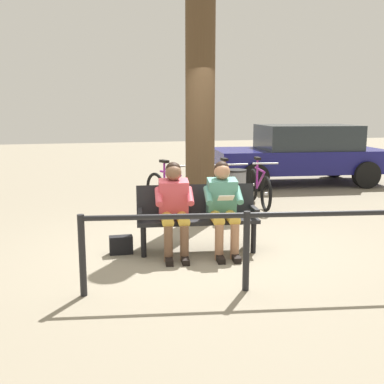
{
  "coord_description": "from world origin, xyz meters",
  "views": [
    {
      "loc": [
        1.6,
        5.74,
        1.89
      ],
      "look_at": [
        0.05,
        -0.29,
        0.75
      ],
      "focal_mm": 43.13,
      "sensor_mm": 36.0,
      "label": 1
    }
  ],
  "objects_px": {
    "handbag": "(121,245)",
    "bicycle_black": "(198,191)",
    "bench": "(197,213)",
    "bicycle_orange": "(227,189)",
    "bicycle_green": "(170,192)",
    "person_companion": "(174,204)",
    "tree_trunk": "(200,109)",
    "litter_bin": "(236,194)",
    "parked_car": "(301,153)",
    "person_reading": "(223,203)",
    "bicycle_red": "(259,187)"
  },
  "relations": [
    {
      "from": "person_reading",
      "to": "handbag",
      "type": "height_order",
      "value": "person_reading"
    },
    {
      "from": "person_companion",
      "to": "parked_car",
      "type": "xyz_separation_m",
      "value": [
        -4.31,
        -4.83,
        0.11
      ]
    },
    {
      "from": "handbag",
      "to": "tree_trunk",
      "type": "xyz_separation_m",
      "value": [
        -1.45,
        -1.36,
        1.75
      ]
    },
    {
      "from": "tree_trunk",
      "to": "bicycle_red",
      "type": "xyz_separation_m",
      "value": [
        -1.48,
        -1.02,
        -1.51
      ]
    },
    {
      "from": "tree_trunk",
      "to": "bicycle_green",
      "type": "distance_m",
      "value": 1.84
    },
    {
      "from": "person_companion",
      "to": "handbag",
      "type": "height_order",
      "value": "person_companion"
    },
    {
      "from": "handbag",
      "to": "tree_trunk",
      "type": "relative_size",
      "value": 0.08
    },
    {
      "from": "bench",
      "to": "handbag",
      "type": "bearing_deg",
      "value": 4.56
    },
    {
      "from": "parked_car",
      "to": "person_companion",
      "type": "bearing_deg",
      "value": 54.74
    },
    {
      "from": "person_reading",
      "to": "tree_trunk",
      "type": "xyz_separation_m",
      "value": [
        -0.13,
        -1.61,
        1.21
      ]
    },
    {
      "from": "bench",
      "to": "handbag",
      "type": "height_order",
      "value": "bench"
    },
    {
      "from": "bicycle_orange",
      "to": "bicycle_black",
      "type": "bearing_deg",
      "value": -87.07
    },
    {
      "from": "parked_car",
      "to": "bicycle_green",
      "type": "bearing_deg",
      "value": 37.4
    },
    {
      "from": "handbag",
      "to": "bench",
      "type": "bearing_deg",
      "value": 177.24
    },
    {
      "from": "litter_bin",
      "to": "person_reading",
      "type": "bearing_deg",
      "value": 65.1
    },
    {
      "from": "litter_bin",
      "to": "bicycle_red",
      "type": "bearing_deg",
      "value": -131.62
    },
    {
      "from": "handbag",
      "to": "person_companion",
      "type": "bearing_deg",
      "value": 165.88
    },
    {
      "from": "bench",
      "to": "tree_trunk",
      "type": "bearing_deg",
      "value": -99.66
    },
    {
      "from": "tree_trunk",
      "to": "bicycle_black",
      "type": "relative_size",
      "value": 2.23
    },
    {
      "from": "handbag",
      "to": "bicycle_black",
      "type": "xyz_separation_m",
      "value": [
        -1.68,
        -2.33,
        0.24
      ]
    },
    {
      "from": "tree_trunk",
      "to": "bicycle_orange",
      "type": "bearing_deg",
      "value": -129.11
    },
    {
      "from": "person_reading",
      "to": "person_companion",
      "type": "relative_size",
      "value": 1.0
    },
    {
      "from": "bench",
      "to": "tree_trunk",
      "type": "height_order",
      "value": "tree_trunk"
    },
    {
      "from": "handbag",
      "to": "parked_car",
      "type": "distance_m",
      "value": 6.86
    },
    {
      "from": "person_reading",
      "to": "litter_bin",
      "type": "distance_m",
      "value": 1.92
    },
    {
      "from": "handbag",
      "to": "bicycle_orange",
      "type": "distance_m",
      "value": 3.29
    },
    {
      "from": "bicycle_black",
      "to": "parked_car",
      "type": "relative_size",
      "value": 0.38
    },
    {
      "from": "tree_trunk",
      "to": "bicycle_black",
      "type": "bearing_deg",
      "value": -103.77
    },
    {
      "from": "bench",
      "to": "bicycle_black",
      "type": "xyz_separation_m",
      "value": [
        -0.67,
        -2.38,
        -0.15
      ]
    },
    {
      "from": "bicycle_orange",
      "to": "bicycle_green",
      "type": "distance_m",
      "value": 1.13
    },
    {
      "from": "bicycle_orange",
      "to": "bicycle_black",
      "type": "height_order",
      "value": "same"
    },
    {
      "from": "bicycle_orange",
      "to": "tree_trunk",
      "type": "bearing_deg",
      "value": -40.57
    },
    {
      "from": "person_reading",
      "to": "bicycle_red",
      "type": "xyz_separation_m",
      "value": [
        -1.61,
        -2.64,
        -0.31
      ]
    },
    {
      "from": "bicycle_black",
      "to": "bicycle_green",
      "type": "xyz_separation_m",
      "value": [
        0.54,
        -0.03,
        0.0
      ]
    },
    {
      "from": "bicycle_orange",
      "to": "bicycle_green",
      "type": "bearing_deg",
      "value": -90.61
    },
    {
      "from": "bicycle_green",
      "to": "person_companion",
      "type": "bearing_deg",
      "value": -31.27
    },
    {
      "from": "tree_trunk",
      "to": "bicycle_orange",
      "type": "height_order",
      "value": "tree_trunk"
    },
    {
      "from": "person_reading",
      "to": "handbag",
      "type": "relative_size",
      "value": 4.0
    },
    {
      "from": "bicycle_orange",
      "to": "person_reading",
      "type": "bearing_deg",
      "value": -21.43
    },
    {
      "from": "bench",
      "to": "bicycle_green",
      "type": "xyz_separation_m",
      "value": [
        -0.12,
        -2.4,
        -0.15
      ]
    },
    {
      "from": "tree_trunk",
      "to": "litter_bin",
      "type": "relative_size",
      "value": 4.38
    },
    {
      "from": "bicycle_red",
      "to": "bicycle_black",
      "type": "bearing_deg",
      "value": -79.1
    },
    {
      "from": "person_reading",
      "to": "bicycle_green",
      "type": "distance_m",
      "value": 2.63
    },
    {
      "from": "bench",
      "to": "bicycle_orange",
      "type": "relative_size",
      "value": 0.98
    },
    {
      "from": "tree_trunk",
      "to": "bicycle_orange",
      "type": "distance_m",
      "value": 2.0
    },
    {
      "from": "person_companion",
      "to": "bicycle_green",
      "type": "xyz_separation_m",
      "value": [
        -0.46,
        -2.53,
        -0.3
      ]
    },
    {
      "from": "person_companion",
      "to": "bicycle_orange",
      "type": "relative_size",
      "value": 0.71
    },
    {
      "from": "tree_trunk",
      "to": "litter_bin",
      "type": "distance_m",
      "value": 1.6
    },
    {
      "from": "bench",
      "to": "tree_trunk",
      "type": "distance_m",
      "value": 2.01
    },
    {
      "from": "person_companion",
      "to": "handbag",
      "type": "bearing_deg",
      "value": -6.81
    }
  ]
}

